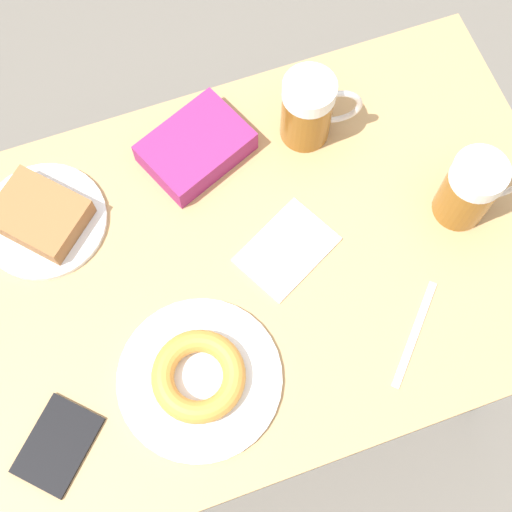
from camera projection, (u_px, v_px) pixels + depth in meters
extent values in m
plane|color=#666059|center=(256.00, 359.00, 1.86)|extent=(8.00, 8.00, 0.00)
cube|color=tan|center=(256.00, 263.00, 1.16)|extent=(0.66, 1.03, 0.03)
cylinder|color=black|center=(405.00, 144.00, 1.66)|extent=(0.04, 0.04, 0.73)
cylinder|color=black|center=(8.00, 272.00, 1.55)|extent=(0.04, 0.04, 0.73)
cylinder|color=silver|center=(44.00, 221.00, 1.16)|extent=(0.20, 0.20, 0.01)
cube|color=brown|center=(40.00, 215.00, 1.14)|extent=(0.18, 0.17, 0.04)
cylinder|color=silver|center=(200.00, 379.00, 1.07)|extent=(0.25, 0.25, 0.01)
torus|color=#D18938|center=(198.00, 376.00, 1.05)|extent=(0.14, 0.14, 0.03)
cylinder|color=#8C5619|center=(467.00, 194.00, 1.12)|extent=(0.08, 0.08, 0.11)
cylinder|color=white|center=(480.00, 174.00, 1.06)|extent=(0.09, 0.09, 0.03)
torus|color=silver|center=(498.00, 185.00, 1.11)|extent=(0.03, 0.09, 0.09)
cylinder|color=#8C5619|center=(306.00, 114.00, 1.17)|extent=(0.08, 0.08, 0.11)
cylinder|color=white|center=(309.00, 91.00, 1.11)|extent=(0.09, 0.09, 0.03)
torus|color=silver|center=(336.00, 107.00, 1.16)|extent=(0.03, 0.09, 0.09)
cube|color=white|center=(286.00, 248.00, 1.15)|extent=(0.16, 0.18, 0.00)
cube|color=silver|center=(414.00, 334.00, 1.10)|extent=(0.14, 0.13, 0.00)
cube|color=black|center=(58.00, 445.00, 1.04)|extent=(0.15, 0.15, 0.01)
cube|color=#8C2366|center=(196.00, 147.00, 1.19)|extent=(0.18, 0.20, 0.05)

